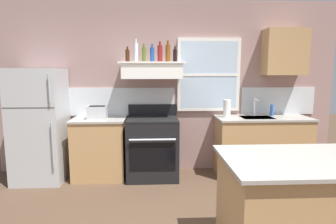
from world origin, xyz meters
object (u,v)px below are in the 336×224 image
at_px(bottle_brown_stout, 128,55).
at_px(bottle_red_label_wine, 160,53).
at_px(kitchen_island, 306,211).
at_px(dish_soap_bottle, 272,110).
at_px(refrigerator, 40,125).
at_px(bottle_amber_wine, 168,53).
at_px(bottle_clear_tall, 136,52).
at_px(bottle_balsamic_dark, 175,55).
at_px(stove_range, 153,147).
at_px(paper_towel_roll, 227,109).
at_px(bottle_olive_oil_square, 144,54).
at_px(toaster, 97,112).
at_px(bottle_blue_liqueur, 152,54).

distance_m(bottle_brown_stout, bottle_red_label_wine, 0.48).
bearing_deg(kitchen_island, dish_soap_bottle, 74.62).
distance_m(refrigerator, bottle_amber_wine, 2.16).
xyz_separation_m(refrigerator, dish_soap_bottle, (3.53, 0.16, 0.17)).
bearing_deg(bottle_amber_wine, bottle_red_label_wine, -174.76).
relative_size(bottle_clear_tall, bottle_balsamic_dark, 1.44).
relative_size(stove_range, paper_towel_roll, 4.04).
bearing_deg(refrigerator, bottle_balsamic_dark, 4.62).
xyz_separation_m(refrigerator, bottle_clear_tall, (1.41, 0.14, 1.06)).
relative_size(refrigerator, bottle_clear_tall, 4.87).
relative_size(refrigerator, paper_towel_roll, 6.11).
relative_size(bottle_balsamic_dark, paper_towel_roll, 0.87).
xyz_separation_m(refrigerator, bottle_olive_oil_square, (1.53, 0.16, 1.04)).
height_order(toaster, bottle_blue_liqueur, bottle_blue_liqueur).
height_order(bottle_olive_oil_square, dish_soap_bottle, bottle_olive_oil_square).
relative_size(refrigerator, bottle_brown_stout, 7.57).
xyz_separation_m(toaster, kitchen_island, (2.10, -2.04, -0.55)).
distance_m(stove_range, bottle_amber_wine, 1.43).
bearing_deg(stove_range, bottle_blue_liqueur, 88.41).
height_order(toaster, bottle_amber_wine, bottle_amber_wine).
bearing_deg(toaster, bottle_olive_oil_square, 11.35).
bearing_deg(paper_towel_roll, bottle_clear_tall, 176.68).
relative_size(bottle_red_label_wine, kitchen_island, 0.21).
bearing_deg(bottle_blue_liqueur, kitchen_island, -59.18).
xyz_separation_m(bottle_clear_tall, bottle_red_label_wine, (0.36, -0.04, -0.02)).
distance_m(bottle_clear_tall, bottle_olive_oil_square, 0.12).
bearing_deg(bottle_olive_oil_square, bottle_amber_wine, -7.66).
height_order(bottle_olive_oil_square, bottle_balsamic_dark, bottle_olive_oil_square).
bearing_deg(bottle_brown_stout, paper_towel_roll, -0.16).
bearing_deg(dish_soap_bottle, bottle_blue_liqueur, -179.09).
distance_m(stove_range, bottle_brown_stout, 1.42).
bearing_deg(paper_towel_roll, bottle_amber_wine, 176.58).
bearing_deg(bottle_blue_liqueur, dish_soap_bottle, 0.91).
bearing_deg(stove_range, bottle_balsamic_dark, 21.83).
xyz_separation_m(bottle_olive_oil_square, bottle_red_label_wine, (0.24, -0.06, 0.01)).
height_order(bottle_blue_liqueur, kitchen_island, bottle_blue_liqueur).
bearing_deg(refrigerator, paper_towel_roll, 1.24).
relative_size(refrigerator, kitchen_island, 1.18).
bearing_deg(bottle_red_label_wine, dish_soap_bottle, 1.85).
relative_size(bottle_amber_wine, dish_soap_bottle, 1.73).
height_order(bottle_olive_oil_square, kitchen_island, bottle_olive_oil_square).
bearing_deg(bottle_blue_liqueur, bottle_brown_stout, -169.60).
relative_size(bottle_blue_liqueur, dish_soap_bottle, 1.48).
relative_size(bottle_clear_tall, bottle_red_label_wine, 1.13).
xyz_separation_m(stove_range, dish_soap_bottle, (1.88, 0.14, 0.54)).
bearing_deg(bottle_olive_oil_square, bottle_balsamic_dark, -0.13).
bearing_deg(bottle_brown_stout, toaster, -174.80).
distance_m(bottle_blue_liqueur, bottle_red_label_wine, 0.12).
height_order(bottle_clear_tall, kitchen_island, bottle_clear_tall).
height_order(bottle_clear_tall, bottle_amber_wine, bottle_clear_tall).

